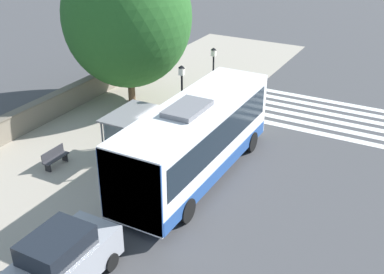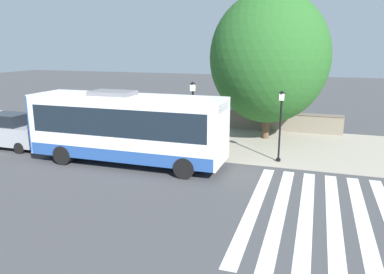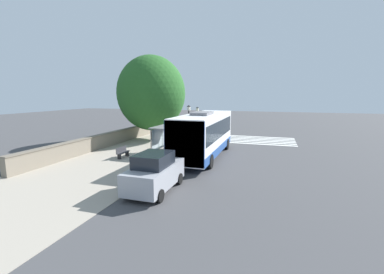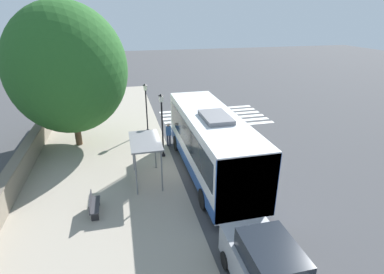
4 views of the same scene
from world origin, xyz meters
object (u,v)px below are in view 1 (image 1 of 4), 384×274
pedestrian (207,116)px  street_lamp_near (213,73)px  shade_tree (127,17)px  parked_car_behind_bus (61,262)px  bus (196,139)px  bus_shelter (127,120)px  street_lamp_far (182,97)px  bench (55,157)px

pedestrian → street_lamp_near: street_lamp_near is taller
shade_tree → parked_car_behind_bus: bearing=-63.2°
bus → bus_shelter: bearing=178.9°
street_lamp_near → street_lamp_far: (0.52, -4.60, 0.21)m
bus_shelter → bench: 3.78m
bus → street_lamp_near: bearing=110.7°
street_lamp_far → shade_tree: (-5.42, 3.26, 2.78)m
bench → pedestrian: bearing=55.5°
pedestrian → bench: size_ratio=1.15×
bench → parked_car_behind_bus: parked_car_behind_bus is taller
shade_tree → parked_car_behind_bus: shade_tree is taller
pedestrian → shade_tree: bearing=164.6°
bus_shelter → pedestrian: bearing=64.4°
pedestrian → parked_car_behind_bus: parked_car_behind_bus is taller
bus_shelter → street_lamp_near: street_lamp_near is taller
bench → street_lamp_near: street_lamp_near is taller
bus → street_lamp_far: bearing=129.1°
street_lamp_near → street_lamp_far: size_ratio=0.91×
bus_shelter → street_lamp_far: size_ratio=0.70×
shade_tree → bench: bearing=-80.1°
street_lamp_near → parked_car_behind_bus: street_lamp_near is taller
bus_shelter → parked_car_behind_bus: (3.14, -8.14, -0.98)m
bus_shelter → street_lamp_near: 7.37m
street_lamp_far → parked_car_behind_bus: street_lamp_far is taller
bus → street_lamp_far: (-2.26, 2.79, 0.51)m
street_lamp_near → shade_tree: 5.89m
bus → street_lamp_far: 3.62m
bus_shelter → street_lamp_near: size_ratio=0.77×
street_lamp_far → parked_car_behind_bus: bearing=-81.1°
bus_shelter → street_lamp_near: bearing=82.8°
street_lamp_far → parked_car_behind_bus: size_ratio=1.01×
bench → street_lamp_far: (3.97, 5.09, 1.98)m
street_lamp_near → street_lamp_far: bearing=-83.5°
bus → shade_tree: shade_tree is taller
bus_shelter → parked_car_behind_bus: size_ratio=0.71×
bench → street_lamp_near: (3.45, 9.69, 1.77)m
bus → shade_tree: (-7.69, 6.04, 3.29)m
street_lamp_near → shade_tree: size_ratio=0.40×
parked_car_behind_bus → bench: bearing=134.5°
street_lamp_near → parked_car_behind_bus: bearing=-81.8°
bus → street_lamp_near: (-2.78, 7.38, 0.30)m
parked_car_behind_bus → shade_tree: bearing=116.8°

